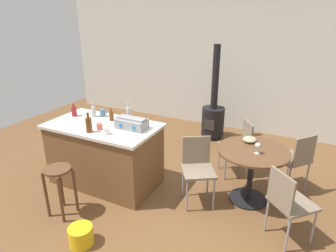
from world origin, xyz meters
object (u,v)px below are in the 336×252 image
wood_stove (213,116)px  bottle_3 (74,111)px  serving_bowl (250,139)px  cup_2 (100,126)px  folding_chair_left (288,201)px  plastic_bucket (81,236)px  bottle_0 (94,111)px  cup_1 (106,131)px  bottle_1 (89,125)px  folding_chair_far (198,165)px  toolbox (132,123)px  folding_chair_near (239,144)px  folding_chair_right (296,158)px  wine_glass (258,146)px  bottle_2 (111,116)px  dining_table (252,162)px  wooden_stool (59,181)px  kitchen_island (105,154)px  bottle_4 (129,114)px  cup_0 (103,113)px

wood_stove → bottle_3: wood_stove is taller
serving_bowl → cup_2: bearing=-154.4°
folding_chair_left → plastic_bucket: size_ratio=3.24×
bottle_0 → cup_1: (0.58, -0.45, -0.04)m
bottle_1 → serving_bowl: bearing=28.0°
folding_chair_far → toolbox: 1.03m
folding_chair_far → bottle_3: size_ratio=4.56×
folding_chair_left → bottle_0: (-2.79, 0.30, 0.48)m
bottle_1 → serving_bowl: 2.12m
bottle_1 → cup_1: (0.24, 0.04, -0.06)m
folding_chair_near → folding_chair_right: bearing=-9.3°
bottle_1 → serving_bowl: (1.86, 0.99, -0.23)m
folding_chair_near → wine_glass: wine_glass is taller
bottle_2 → serving_bowl: bottle_2 is taller
dining_table → toolbox: (-1.54, -0.41, 0.42)m
wood_stove → cup_1: wood_stove is taller
folding_chair_left → folding_chair_far: bearing=166.5°
wooden_stool → folding_chair_near: 2.58m
folding_chair_near → toolbox: (-1.22, -1.03, 0.48)m
wood_stove → plastic_bucket: size_ratio=6.84×
wooden_stool → wine_glass: bearing=31.0°
folding_chair_right → wood_stove: 2.06m
folding_chair_far → wine_glass: 0.79m
kitchen_island → folding_chair_right: (2.47, 0.97, 0.06)m
folding_chair_far → cup_1: (-1.09, -0.42, 0.43)m
kitchen_island → serving_bowl: 2.03m
bottle_4 → serving_bowl: bearing=14.1°
cup_1 → wine_glass: size_ratio=0.80×
folding_chair_left → bottle_3: bottle_3 is taller
kitchen_island → dining_table: (1.98, 0.48, 0.11)m
wooden_stool → cup_1: cup_1 is taller
bottle_0 → plastic_bucket: 1.82m
bottle_1 → folding_chair_left: bearing=4.5°
wine_glass → plastic_bucket: bearing=-134.4°
bottle_0 → bottle_4: bearing=8.4°
folding_chair_far → folding_chair_right: 1.37m
folding_chair_near → bottle_0: (-1.98, -0.89, 0.49)m
folding_chair_right → cup_2: bearing=-154.7°
bottle_3 → wood_stove: bearing=55.9°
bottle_4 → plastic_bucket: bearing=-79.1°
bottle_4 → cup_1: (0.01, -0.54, -0.06)m
wood_stove → wine_glass: size_ratio=12.67×
bottle_4 → cup_0: bearing=-178.4°
bottle_3 → bottle_4: bottle_4 is taller
folding_chair_near → wine_glass: bearing=-62.1°
folding_chair_right → toolbox: toolbox is taller
cup_2 → dining_table: bearing=18.7°
bottle_0 → bottle_2: bottle_0 is taller
bottle_3 → cup_2: bearing=-20.9°
folding_chair_right → bottle_3: 3.22m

